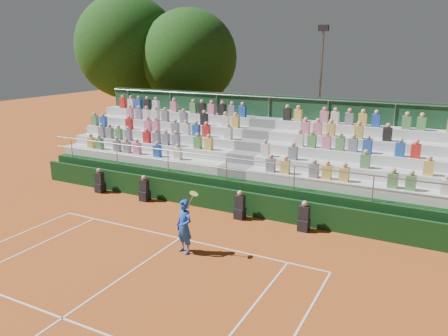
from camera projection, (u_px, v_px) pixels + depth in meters
The scene contains 8 objects.
ground at pixel (180, 238), 15.81m from camera, with size 90.00×90.00×0.00m, color #AE4F1D.
courtside_wall at pixel (221, 199), 18.42m from camera, with size 20.00×0.15×1.00m, color black.
line_officials at pixel (190, 198), 18.60m from camera, with size 10.46×0.40×1.19m.
grandstand at pixel (252, 168), 21.05m from camera, with size 20.00×5.20×4.40m.
tennis_player at pixel (184, 227), 14.46m from camera, with size 0.93×0.65×2.22m.
tree_west at pixel (128, 47), 30.40m from camera, with size 7.17×7.17×10.37m.
tree_east at pixel (189, 58), 28.99m from camera, with size 6.37×6.37×9.28m.
floodlight_mast at pixel (320, 83), 26.08m from camera, with size 0.60×0.25×8.00m.
Camera 1 is at (8.12, -12.23, 6.61)m, focal length 35.00 mm.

